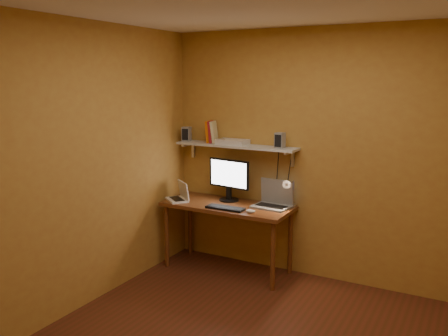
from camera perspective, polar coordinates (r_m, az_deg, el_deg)
The scene contains 14 objects.
room at distance 3.48m, azimuth 3.86°, elevation -2.31°, with size 3.44×3.24×2.64m.
desk at distance 5.15m, azimuth 0.42°, elevation -5.28°, with size 1.40×0.60×0.75m.
wall_shelf at distance 5.18m, azimuth 1.45°, elevation 2.65°, with size 1.40×0.25×0.21m.
monitor at distance 5.22m, azimuth 0.59°, elevation -1.16°, with size 0.51×0.25×0.46m.
laptop at distance 5.04m, azimuth 6.01°, elevation -3.82°, with size 0.40×0.31×0.28m.
netbook at distance 5.30m, azimuth -5.33°, elevation -3.28°, with size 0.34×0.33×0.21m.
keyboard at distance 4.94m, azimuth 0.16°, elevation -4.83°, with size 0.41×0.14×0.02m, color black.
mouse at distance 4.80m, azimuth 3.22°, elevation -5.20°, with size 0.10×0.06×0.04m, color silver.
desk_lamp at distance 4.93m, azimuth 7.90°, elevation -2.60°, with size 0.09×0.23×0.38m.
speaker_left at distance 5.48m, azimuth -4.53°, elevation 4.11°, with size 0.09×0.09×0.16m, color gray.
speaker_right at distance 4.94m, azimuth 6.74°, elevation 3.32°, with size 0.09×0.09×0.16m, color gray.
books at distance 5.33m, azimuth -1.51°, elevation 4.37°, with size 0.16×0.18×0.24m.
shelf_camera at distance 5.18m, azimuth -0.46°, elevation 3.19°, with size 0.11×0.05×0.06m.
router at distance 5.20m, azimuth 1.04°, elevation 3.16°, with size 0.33×0.22×0.05m, color silver.
Camera 1 is at (1.43, -3.08, 2.08)m, focal length 38.00 mm.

